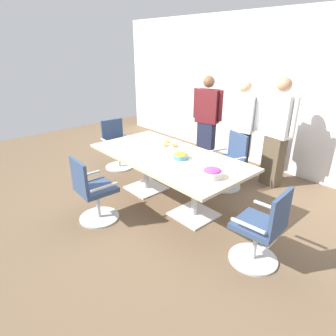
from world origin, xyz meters
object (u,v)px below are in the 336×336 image
at_px(conference_table, 168,163).
at_px(person_standing_0, 207,119).
at_px(office_chair_3, 117,147).
at_px(donut_platter, 170,144).
at_px(person_standing_1, 241,127).
at_px(snack_bowl_chips_orange, 181,156).
at_px(person_standing_2, 277,132).
at_px(snack_bowl_candy_mix, 212,173).
at_px(office_chair_2, 229,164).
at_px(office_chair_1, 262,231).
at_px(office_chair_0, 93,193).

xyz_separation_m(conference_table, person_standing_0, (-0.75, 1.70, 0.25)).
distance_m(office_chair_3, donut_platter, 1.42).
distance_m(person_standing_1, snack_bowl_chips_orange, 1.64).
bearing_deg(person_standing_2, snack_bowl_candy_mix, 105.05).
relative_size(person_standing_0, snack_bowl_chips_orange, 7.59).
height_order(office_chair_2, person_standing_1, person_standing_1).
height_order(office_chair_1, office_chair_2, same).
relative_size(conference_table, person_standing_0, 1.42).
bearing_deg(conference_table, person_standing_1, 87.82).
xyz_separation_m(office_chair_2, office_chair_3, (-1.97, -0.90, 0.00)).
bearing_deg(conference_table, donut_platter, 133.55).
distance_m(office_chair_1, person_standing_0, 3.10).
distance_m(office_chair_3, person_standing_2, 2.90).
xyz_separation_m(conference_table, office_chair_0, (-0.28, -1.09, -0.22)).
bearing_deg(donut_platter, office_chair_1, -14.27).
bearing_deg(office_chair_1, office_chair_3, 78.72).
distance_m(office_chair_1, donut_platter, 2.09).
relative_size(conference_table, office_chair_1, 2.64).
distance_m(office_chair_3, snack_bowl_candy_mix, 2.64).
bearing_deg(office_chair_3, office_chair_1, 89.37).
distance_m(person_standing_2, snack_bowl_chips_orange, 1.75).
height_order(office_chair_0, donut_platter, office_chair_0).
xyz_separation_m(office_chair_3, person_standing_0, (0.93, 1.52, 0.47)).
xyz_separation_m(office_chair_2, person_standing_0, (-1.04, 0.62, 0.47)).
bearing_deg(conference_table, person_standing_2, 66.83).
xyz_separation_m(conference_table, donut_platter, (-0.32, 0.34, 0.14)).
xyz_separation_m(office_chair_0, person_standing_0, (-0.47, 2.79, 0.47)).
bearing_deg(office_chair_2, person_standing_0, -14.98).
bearing_deg(person_standing_2, conference_table, 76.23).
bearing_deg(office_chair_0, donut_platter, 94.29).
bearing_deg(office_chair_1, snack_bowl_candy_mix, 79.68).
distance_m(person_standing_0, donut_platter, 1.44).
xyz_separation_m(person_standing_1, snack_bowl_chips_orange, (0.15, -1.63, -0.08)).
bearing_deg(snack_bowl_chips_orange, snack_bowl_candy_mix, -12.49).
xyz_separation_m(office_chair_1, donut_platter, (-2.00, 0.51, 0.36)).
xyz_separation_m(conference_table, snack_bowl_candy_mix, (0.91, -0.10, 0.18)).
bearing_deg(office_chair_2, person_standing_2, -109.47).
height_order(office_chair_3, person_standing_2, person_standing_2).
relative_size(office_chair_1, office_chair_2, 1.00).
bearing_deg(office_chair_1, office_chair_2, 42.50).
height_order(conference_table, person_standing_2, person_standing_2).
distance_m(person_standing_0, snack_bowl_candy_mix, 2.45).
relative_size(office_chair_2, person_standing_0, 0.54).
distance_m(office_chair_3, person_standing_0, 1.85).
distance_m(snack_bowl_candy_mix, donut_platter, 1.31).
height_order(office_chair_0, office_chair_1, same).
distance_m(person_standing_1, donut_platter, 1.41).
xyz_separation_m(office_chair_0, snack_bowl_candy_mix, (1.19, 0.98, 0.40)).
bearing_deg(person_standing_1, donut_platter, 63.12).
xyz_separation_m(office_chair_3, snack_bowl_chips_orange, (1.89, -0.13, 0.39)).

